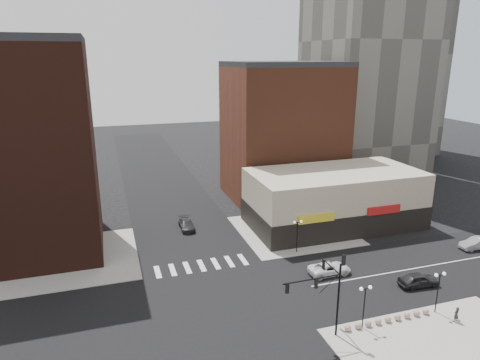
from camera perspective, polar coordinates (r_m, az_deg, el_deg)
name	(u,v)px	position (r m, az deg, el deg)	size (l,w,h in m)	color
ground	(221,302)	(44.33, -2.57, -16.00)	(240.00, 240.00, 0.00)	black
road_ew	(221,302)	(44.33, -2.57, -15.99)	(200.00, 14.00, 0.02)	black
road_ns	(221,302)	(44.33, -2.57, -15.99)	(14.00, 200.00, 0.02)	black
sidewalk_nw	(73,259)	(56.18, -21.34, -9.78)	(15.00, 15.00, 0.12)	gray
sidewalk_ne	(293,230)	(60.94, 7.09, -6.67)	(15.00, 15.00, 0.12)	gray
sidewalk_se	(458,360)	(41.31, 27.06, -20.58)	(18.00, 14.00, 0.12)	gray
building_nw	(23,154)	(56.67, -26.96, 3.12)	(16.00, 15.00, 25.00)	#341810
building_ne_midrise	(283,134)	(72.83, 5.69, 6.15)	(18.00, 15.00, 22.00)	brown
building_ne_row	(334,203)	(63.07, 12.38, -2.98)	(24.20, 12.20, 8.00)	#B9AA93
traffic_signal	(327,285)	(37.95, 11.52, -13.59)	(5.59, 3.09, 7.77)	black
street_lamp_se_a	(365,296)	(40.46, 16.33, -14.67)	(1.22, 0.32, 4.16)	black
street_lamp_se_b	(439,282)	(45.06, 25.01, -12.26)	(1.22, 0.32, 4.16)	black
street_lamp_ne	(297,228)	(53.29, 7.68, -6.37)	(1.22, 0.32, 4.16)	black
bollard_row	(388,319)	(43.36, 19.12, -17.13)	(9.00, 0.60, 0.60)	#A07C6E
white_suv	(329,269)	(49.99, 11.84, -11.49)	(2.23, 4.83, 1.34)	silver
dark_sedan_east	(419,280)	(50.36, 22.74, -12.17)	(1.77, 4.40, 1.50)	black
silver_sedan	(476,243)	(62.57, 28.99, -7.41)	(1.53, 4.38, 1.44)	gray
dark_sedan_north	(187,225)	(61.26, -7.13, -5.93)	(1.86, 4.59, 1.33)	black
pedestrian	(456,314)	(45.54, 26.89, -15.70)	(0.55, 0.36, 1.50)	#262328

